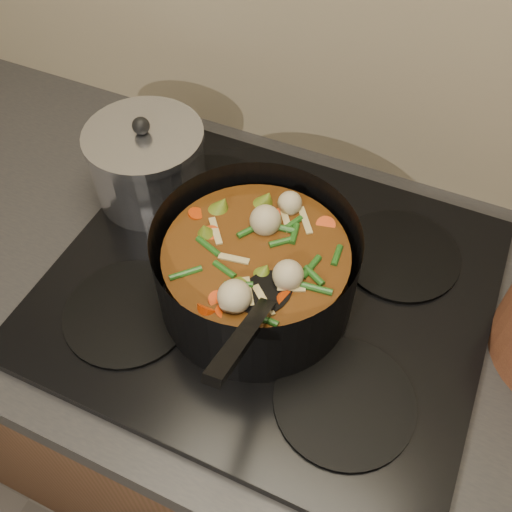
% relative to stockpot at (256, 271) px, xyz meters
% --- Properties ---
extents(counter, '(2.64, 0.64, 0.91)m').
position_rel_stockpot_xyz_m(counter, '(0.01, 0.03, -0.54)').
color(counter, brown).
rests_on(counter, ground).
extents(stovetop, '(0.62, 0.54, 0.03)m').
position_rel_stockpot_xyz_m(stovetop, '(0.01, 0.03, -0.07)').
color(stovetop, black).
rests_on(stovetop, counter).
extents(stockpot, '(0.30, 0.38, 0.20)m').
position_rel_stockpot_xyz_m(stockpot, '(0.00, 0.00, 0.00)').
color(stockpot, black).
rests_on(stockpot, stovetop).
extents(saucepan, '(0.18, 0.18, 0.15)m').
position_rel_stockpot_xyz_m(saucepan, '(-0.24, 0.12, 0.00)').
color(saucepan, silver).
rests_on(saucepan, stovetop).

